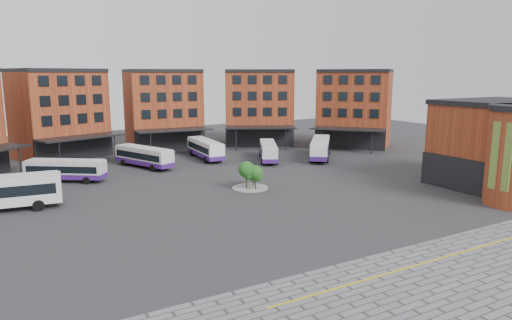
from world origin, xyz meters
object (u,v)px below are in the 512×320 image
bus_c (144,156)px  bus_d (205,149)px  tree_island (252,174)px  bus_b (66,170)px  bus_e (268,151)px  bus_f (320,148)px

bus_c → bus_d: 10.86m
tree_island → bus_b: 24.39m
bus_e → bus_f: 8.77m
bus_e → bus_d: bearing=169.8°
bus_b → bus_d: 22.91m
bus_c → bus_f: 28.20m
tree_island → bus_d: (2.89, 21.15, -0.16)m
tree_island → bus_e: tree_island is taller
bus_c → bus_e: bus_c is taller
bus_c → bus_f: (27.29, -7.12, 0.13)m
bus_e → bus_f: bearing=9.8°
bus_b → bus_e: 30.33m
bus_d → bus_f: bearing=-25.2°
bus_d → bus_e: (8.24, -6.36, -0.13)m
bus_c → bus_e: 19.45m
bus_b → bus_f: 38.80m
tree_island → bus_d: 21.35m
bus_d → bus_f: size_ratio=1.05×
bus_b → bus_d: bus_d is taller
bus_c → bus_e: (18.93, -4.46, -0.08)m
bus_e → bus_f: size_ratio=0.96×
tree_island → bus_f: (19.49, 12.13, -0.08)m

